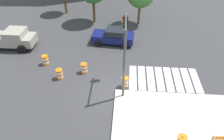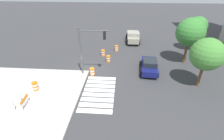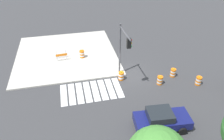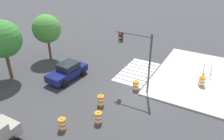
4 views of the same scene
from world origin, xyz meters
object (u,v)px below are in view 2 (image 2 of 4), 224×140
at_px(pickup_truck, 133,37).
at_px(street_tree_streetside_near, 198,26).
at_px(sports_car, 149,65).
at_px(traffic_light_pole, 90,44).
at_px(traffic_barrel_median_near, 116,48).
at_px(traffic_barrel_on_sidewalk, 35,86).
at_px(traffic_barrel_crosswalk_end, 108,59).
at_px(street_tree_streetside_mid, 190,32).
at_px(construction_barricade, 23,101).
at_px(traffic_barrel_median_far, 92,72).
at_px(traffic_barrel_near_corner, 103,53).
at_px(street_tree_streetside_far, 207,55).

xyz_separation_m(pickup_truck, street_tree_streetside_near, (3.27, 9.11, 2.92)).
height_order(sports_car, pickup_truck, pickup_truck).
height_order(sports_car, traffic_light_pole, traffic_light_pole).
height_order(traffic_barrel_median_near, traffic_barrel_on_sidewalk, traffic_barrel_on_sidewalk).
xyz_separation_m(sports_car, traffic_barrel_crosswalk_end, (-2.17, -5.24, -0.36)).
xyz_separation_m(pickup_truck, street_tree_streetside_mid, (7.48, 6.61, 3.22)).
xyz_separation_m(construction_barricade, traffic_light_pole, (-5.99, 5.12, 3.19)).
distance_m(traffic_barrel_crosswalk_end, construction_barricade, 11.59).
xyz_separation_m(traffic_barrel_median_near, traffic_barrel_median_far, (7.31, -2.52, 0.00)).
bearing_deg(sports_car, street_tree_streetside_mid, 118.83).
bearing_deg(street_tree_streetside_near, traffic_barrel_near_corner, -78.12).
distance_m(traffic_barrel_crosswalk_end, traffic_barrel_median_near, 3.85).
xyz_separation_m(traffic_barrel_median_near, street_tree_streetside_mid, (3.16, 9.32, 3.74)).
height_order(traffic_barrel_median_far, traffic_light_pole, traffic_light_pole).
xyz_separation_m(traffic_barrel_median_far, traffic_barrel_on_sidewalk, (3.47, -5.22, 0.15)).
height_order(sports_car, traffic_barrel_near_corner, sports_car).
bearing_deg(street_tree_streetside_near, street_tree_streetside_mid, -30.79).
distance_m(traffic_barrel_near_corner, traffic_barrel_on_sidewalk, 10.69).
distance_m(traffic_light_pole, street_tree_streetside_far, 11.79).
bearing_deg(traffic_barrel_crosswalk_end, traffic_barrel_on_sidewalk, -44.06).
height_order(traffic_barrel_near_corner, construction_barricade, construction_barricade).
xyz_separation_m(traffic_light_pole, street_tree_streetside_far, (1.47, 11.70, -0.22)).
bearing_deg(traffic_barrel_near_corner, construction_barricade, -27.08).
bearing_deg(street_tree_streetside_near, construction_barricade, -53.91).
height_order(sports_car, traffic_barrel_median_far, sports_car).
bearing_deg(construction_barricade, sports_car, 121.18).
bearing_deg(traffic_barrel_crosswalk_end, street_tree_streetside_near, 110.56).
xyz_separation_m(traffic_barrel_near_corner, construction_barricade, (11.33, -5.79, 0.27)).
bearing_deg(traffic_barrel_median_far, sports_car, 101.57).
xyz_separation_m(sports_car, traffic_barrel_on_sidewalk, (4.87, -12.06, -0.21)).
distance_m(street_tree_streetside_near, street_tree_streetside_mid, 4.90).
bearing_deg(traffic_barrel_near_corner, traffic_barrel_on_sidewalk, -33.25).
xyz_separation_m(pickup_truck, traffic_light_pole, (11.49, -5.26, 2.94)).
bearing_deg(traffic_barrel_on_sidewalk, pickup_truck, 145.30).
height_order(traffic_barrel_on_sidewalk, traffic_light_pole, traffic_light_pole).
relative_size(traffic_barrel_near_corner, traffic_barrel_on_sidewalk, 1.00).
relative_size(sports_car, traffic_barrel_near_corner, 4.35).
height_order(traffic_barrel_crosswalk_end, construction_barricade, construction_barricade).
bearing_deg(street_tree_streetside_mid, traffic_barrel_crosswalk_end, -86.76).
distance_m(sports_car, traffic_barrel_on_sidewalk, 13.00).
bearing_deg(traffic_barrel_near_corner, sports_car, 56.67).
distance_m(traffic_barrel_median_far, construction_barricade, 7.80).
relative_size(traffic_barrel_on_sidewalk, traffic_light_pole, 0.19).
relative_size(traffic_barrel_crosswalk_end, traffic_barrel_on_sidewalk, 1.00).
bearing_deg(pickup_truck, construction_barricade, -30.70).
xyz_separation_m(traffic_barrel_on_sidewalk, street_tree_streetside_near, (-11.82, 19.56, 3.28)).
bearing_deg(construction_barricade, traffic_barrel_crosswalk_end, 144.43).
relative_size(traffic_barrel_median_near, street_tree_streetside_mid, 0.17).
height_order(sports_car, construction_barricade, sports_car).
bearing_deg(pickup_truck, traffic_barrel_median_near, -32.14).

